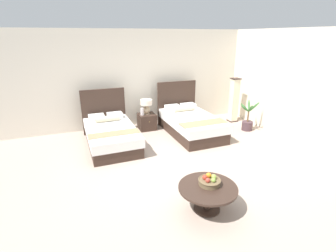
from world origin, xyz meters
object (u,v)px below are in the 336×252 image
bed_near_corner (190,123)px  potted_palm (248,121)px  table_lamp (146,105)px  coffee_table (208,192)px  nightstand (147,122)px  fruit_bowl (209,181)px  floor_lamp_corner (234,100)px  vase (142,112)px  bed_near_window (111,134)px

bed_near_corner → potted_palm: bearing=-12.3°
table_lamp → coffee_table: bearing=-92.4°
nightstand → fruit_bowl: (-0.11, -3.82, 0.25)m
nightstand → floor_lamp_corner: size_ratio=0.37×
nightstand → vase: 0.36m
bed_near_window → potted_palm: 3.86m
bed_near_window → coffee_table: bed_near_window is taller
table_lamp → vase: size_ratio=2.07×
floor_lamp_corner → fruit_bowl: bearing=-129.0°
vase → bed_near_corner: bearing=-31.7°
vase → potted_palm: size_ratio=0.23×
nightstand → potted_palm: potted_palm is taller
potted_palm → floor_lamp_corner: bearing=84.9°
bed_near_window → fruit_bowl: bed_near_window is taller
bed_near_window → potted_palm: size_ratio=2.34×
bed_near_window → fruit_bowl: (1.05, -3.06, 0.19)m
bed_near_corner → vase: bearing=148.3°
bed_near_corner → table_lamp: size_ratio=5.02×
vase → bed_near_window: bearing=-144.9°
coffee_table → nightstand: bearing=87.6°
floor_lamp_corner → potted_palm: floor_lamp_corner is taller
table_lamp → floor_lamp_corner: floor_lamp_corner is taller
fruit_bowl → potted_palm: bearing=44.0°
bed_near_window → bed_near_corner: 2.19m
bed_near_corner → fruit_bowl: bed_near_corner is taller
bed_near_corner → vase: (-1.17, 0.72, 0.25)m
nightstand → floor_lamp_corner: 2.81m
bed_near_corner → coffee_table: size_ratio=2.34×
table_lamp → potted_palm: bearing=-23.1°
nightstand → coffee_table: size_ratio=0.55×
table_lamp → floor_lamp_corner: size_ratio=0.31×
potted_palm → coffee_table: bearing=-136.0°
fruit_bowl → bed_near_corner: bearing=69.5°
table_lamp → floor_lamp_corner: (2.76, -0.29, -0.04)m
floor_lamp_corner → potted_palm: size_ratio=1.56×
bed_near_corner → coffee_table: bed_near_corner is taller
potted_palm → fruit_bowl: bearing=-136.0°
nightstand → potted_palm: (2.68, -1.12, 0.04)m
coffee_table → potted_palm: 3.95m
bed_near_corner → table_lamp: bed_near_corner is taller
bed_near_window → nightstand: 1.39m
bed_near_corner → floor_lamp_corner: floor_lamp_corner is taller
floor_lamp_corner → nightstand: bearing=174.4°
bed_near_window → nightstand: bed_near_window is taller
bed_near_corner → table_lamp: bearing=142.7°
bed_near_window → coffee_table: 3.27m
floor_lamp_corner → bed_near_corner: bearing=-164.2°
bed_near_corner → vase: size_ratio=10.40×
bed_near_corner → floor_lamp_corner: size_ratio=1.56×
table_lamp → vase: table_lamp is taller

